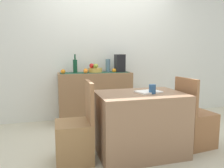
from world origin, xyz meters
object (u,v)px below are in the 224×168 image
object	(u,v)px
coffee_maker	(120,63)
dining_table	(140,123)
wine_bottle	(75,66)
coffee_cup	(152,89)
ceramic_vase	(108,66)
chair_near_window	(75,138)
open_book	(148,92)
chair_by_corner	(195,126)
sideboard_console	(95,97)
fruit_bowl	(95,70)

from	to	relation	value
coffee_maker	dining_table	size ratio (longest dim) A/B	0.31
wine_bottle	coffee_cup	size ratio (longest dim) A/B	2.99
coffee_maker	dining_table	world-z (taller)	coffee_maker
ceramic_vase	chair_near_window	size ratio (longest dim) A/B	0.26
ceramic_vase	open_book	xyz separation A→B (m)	(0.14, -1.39, -0.23)
coffee_cup	chair_near_window	size ratio (longest dim) A/B	0.12
open_book	chair_near_window	xyz separation A→B (m)	(-0.87, 0.00, -0.48)
ceramic_vase	chair_by_corner	bearing A→B (deg)	-59.87
wine_bottle	open_book	distance (m)	1.58
coffee_maker	coffee_cup	world-z (taller)	coffee_maker
chair_by_corner	open_book	bearing A→B (deg)	179.91
dining_table	open_book	bearing A→B (deg)	-0.42
sideboard_console	dining_table	distance (m)	1.41
sideboard_console	coffee_maker	world-z (taller)	coffee_maker
chair_near_window	chair_by_corner	size ratio (longest dim) A/B	1.00
fruit_bowl	sideboard_console	bearing A→B (deg)	180.00
chair_by_corner	sideboard_console	bearing A→B (deg)	126.76
fruit_bowl	chair_near_window	bearing A→B (deg)	-110.12
wine_bottle	chair_by_corner	bearing A→B (deg)	-45.21
coffee_maker	chair_by_corner	world-z (taller)	coffee_maker
open_book	chair_near_window	world-z (taller)	chair_near_window
wine_bottle	dining_table	world-z (taller)	wine_bottle
sideboard_console	coffee_maker	distance (m)	0.74
sideboard_console	chair_by_corner	size ratio (longest dim) A/B	1.40
fruit_bowl	coffee_cup	world-z (taller)	fruit_bowl
dining_table	ceramic_vase	bearing A→B (deg)	91.46
wine_bottle	open_book	xyz separation A→B (m)	(0.71, -1.39, -0.24)
dining_table	coffee_cup	world-z (taller)	coffee_cup
fruit_bowl	chair_near_window	world-z (taller)	fruit_bowl
open_book	chair_near_window	size ratio (longest dim) A/B	0.31
sideboard_console	chair_by_corner	world-z (taller)	chair_by_corner
coffee_cup	chair_by_corner	distance (m)	0.84
fruit_bowl	chair_by_corner	distance (m)	1.84
sideboard_console	chair_near_window	xyz separation A→B (m)	(-0.50, -1.39, -0.17)
chair_near_window	dining_table	bearing A→B (deg)	0.02
fruit_bowl	coffee_maker	bearing A→B (deg)	0.00
sideboard_console	chair_by_corner	bearing A→B (deg)	-53.24
dining_table	chair_by_corner	bearing A→B (deg)	-0.13
fruit_bowl	chair_near_window	xyz separation A→B (m)	(-0.51, -1.39, -0.64)
ceramic_vase	dining_table	size ratio (longest dim) A/B	0.23
sideboard_console	fruit_bowl	size ratio (longest dim) A/B	5.30
sideboard_console	fruit_bowl	world-z (taller)	fruit_bowl
fruit_bowl	ceramic_vase	world-z (taller)	ceramic_vase
coffee_cup	open_book	bearing A→B (deg)	99.41
open_book	coffee_cup	world-z (taller)	coffee_cup
coffee_maker	open_book	xyz separation A→B (m)	(-0.08, -1.39, -0.27)
wine_bottle	chair_by_corner	xyz separation A→B (m)	(1.38, -1.39, -0.72)
fruit_bowl	coffee_maker	xyz separation A→B (m)	(0.45, 0.00, 0.11)
dining_table	chair_by_corner	world-z (taller)	chair_by_corner
chair_near_window	coffee_maker	bearing A→B (deg)	55.48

